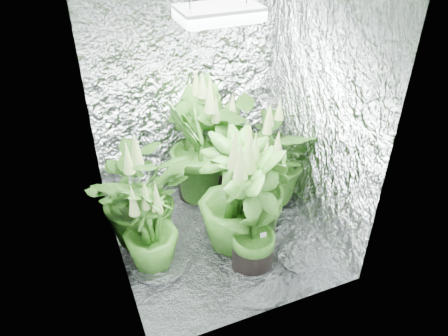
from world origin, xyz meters
name	(u,v)px	position (x,y,z in m)	size (l,w,h in m)	color
ground	(220,238)	(0.00, 0.00, 0.00)	(1.60, 1.60, 0.00)	white
walls	(220,134)	(0.00, 0.00, 1.00)	(1.62, 1.62, 2.00)	white
grow_lamp	(219,13)	(0.00, 0.00, 1.83)	(0.50, 0.30, 0.22)	gray
plant_a	(140,194)	(-0.57, 0.25, 0.46)	(0.80, 0.80, 0.97)	black
plant_b	(223,148)	(0.28, 0.62, 0.47)	(0.64, 0.64, 1.02)	black
plant_c	(194,144)	(0.01, 0.64, 0.56)	(0.76, 0.76, 1.22)	black
plant_d	(150,229)	(-0.59, -0.08, 0.37)	(0.57, 0.57, 0.82)	black
plant_e	(271,157)	(0.59, 0.28, 0.49)	(1.15, 1.15, 1.03)	black
plant_f	(255,213)	(0.11, -0.38, 0.53)	(0.77, 0.77, 1.15)	black
plant_g	(263,191)	(0.33, -0.09, 0.46)	(0.56, 0.56, 0.99)	black
plant_h	(234,196)	(0.07, -0.10, 0.49)	(0.69, 0.69, 1.08)	black
circulation_fan	(255,170)	(0.60, 0.60, 0.15)	(0.15, 0.30, 0.35)	black
plant_label	(263,237)	(0.18, -0.41, 0.30)	(0.05, 0.01, 0.08)	white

